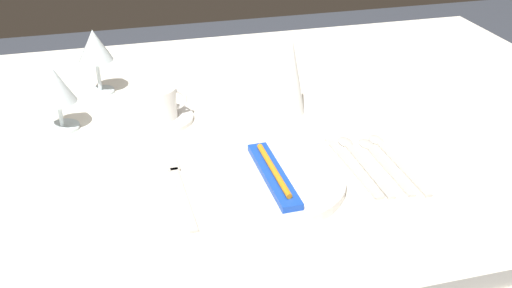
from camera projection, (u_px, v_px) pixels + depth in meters
The scene contains 13 objects.
dining_table at pixel (226, 157), 1.27m from camera, with size 1.80×1.11×0.74m.
dinner_plate at pixel (273, 182), 1.01m from camera, with size 0.25×0.25×0.02m, color white.
toothbrush_package at pixel (273, 174), 1.01m from camera, with size 0.04×0.21×0.02m.
fork_outer at pixel (181, 189), 1.01m from camera, with size 0.03×0.23×0.00m.
dinner_knife at pixel (353, 168), 1.07m from camera, with size 0.03×0.22×0.00m.
spoon_soup at pixel (358, 158), 1.10m from camera, with size 0.03×0.22×0.01m.
spoon_dessert at pixel (379, 158), 1.10m from camera, with size 0.03×0.21×0.01m.
spoon_tea at pixel (391, 156), 1.11m from camera, with size 0.03×0.23×0.01m.
saucer_left at pixel (160, 119), 1.24m from camera, with size 0.14×0.14×0.01m, color white.
coffee_cup_left at pixel (160, 102), 1.22m from camera, with size 0.10×0.07×0.07m.
wine_glass_centre at pixel (56, 88), 1.16m from camera, with size 0.08×0.08×0.14m.
wine_glass_left at pixel (95, 48), 1.31m from camera, with size 0.08×0.08×0.15m.
napkin_folded at pixel (291, 75), 1.23m from camera, with size 0.06×0.06×0.18m, color white.
Camera 1 is at (-0.21, -1.07, 1.31)m, focal length 40.66 mm.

